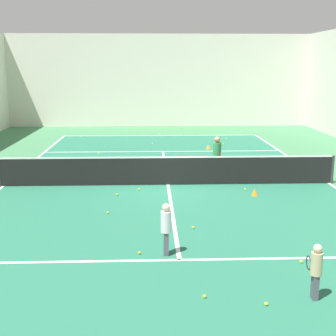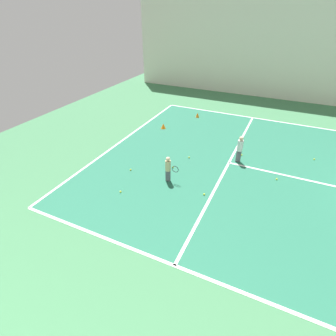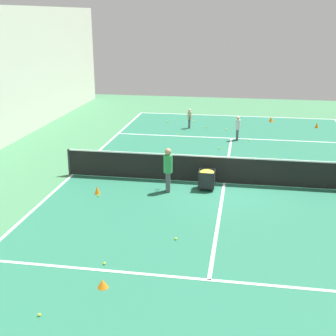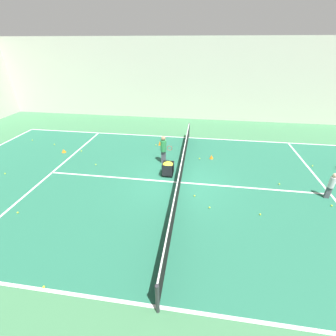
# 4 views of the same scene
# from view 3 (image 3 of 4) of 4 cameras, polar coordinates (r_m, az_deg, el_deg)

# --- Properties ---
(ground_plane) EXTENTS (38.05, 38.05, 0.00)m
(ground_plane) POSITION_cam_3_polar(r_m,az_deg,el_deg) (17.71, 6.88, -1.89)
(ground_plane) COLOR #3D754C
(court_playing_area) EXTENTS (11.99, 24.76, 0.00)m
(court_playing_area) POSITION_cam_3_polar(r_m,az_deg,el_deg) (17.71, 6.88, -1.88)
(court_playing_area) COLOR #23664C
(court_playing_area) RESTS_ON ground
(line_baseline_near) EXTENTS (11.99, 0.10, 0.00)m
(line_baseline_near) POSITION_cam_3_polar(r_m,az_deg,el_deg) (29.64, 8.17, 6.29)
(line_baseline_near) COLOR white
(line_baseline_near) RESTS_ON ground
(line_sideline_right) EXTENTS (0.10, 24.76, 0.00)m
(line_sideline_right) POSITION_cam_3_polar(r_m,az_deg,el_deg) (18.90, -11.57, -0.80)
(line_sideline_right) COLOR white
(line_sideline_right) RESTS_ON ground
(line_service_near) EXTENTS (11.99, 0.10, 0.00)m
(line_service_near) POSITION_cam_3_polar(r_m,az_deg,el_deg) (24.21, 7.75, 3.62)
(line_service_near) COLOR white
(line_service_near) RESTS_ON ground
(line_service_far) EXTENTS (11.99, 0.10, 0.00)m
(line_service_far) POSITION_cam_3_polar(r_m,az_deg,el_deg) (11.55, 5.02, -13.43)
(line_service_far) COLOR white
(line_service_far) RESTS_ON ground
(line_centre_service) EXTENTS (0.10, 13.62, 0.00)m
(line_centre_service) POSITION_cam_3_polar(r_m,az_deg,el_deg) (17.70, 6.88, -1.87)
(line_centre_service) COLOR white
(line_centre_service) RESTS_ON ground
(tennis_net) EXTENTS (12.29, 0.10, 1.06)m
(tennis_net) POSITION_cam_3_polar(r_m,az_deg,el_deg) (17.53, 6.95, -0.21)
(tennis_net) COLOR #2D2D33
(tennis_net) RESTS_ON ground
(player_near_baseline) EXTENTS (0.22, 0.54, 1.09)m
(player_near_baseline) POSITION_cam_3_polar(r_m,az_deg,el_deg) (26.06, 2.63, 6.21)
(player_near_baseline) COLOR #4C4C56
(player_near_baseline) RESTS_ON ground
(coach_at_net) EXTENTS (0.35, 0.65, 1.61)m
(coach_at_net) POSITION_cam_3_polar(r_m,az_deg,el_deg) (16.51, -0.00, 0.13)
(coach_at_net) COLOR #4C4C56
(coach_at_net) RESTS_ON ground
(child_midcourt) EXTENTS (0.25, 0.25, 1.24)m
(child_midcourt) POSITION_cam_3_polar(r_m,az_deg,el_deg) (23.72, 8.49, 5.03)
(child_midcourt) COLOR #4C4C56
(child_midcourt) RESTS_ON ground
(ball_cart) EXTENTS (0.57, 0.55, 0.73)m
(ball_cart) POSITION_cam_3_polar(r_m,az_deg,el_deg) (16.90, 4.75, -0.97)
(ball_cart) COLOR black
(ball_cart) RESTS_ON ground
(training_cone_0) EXTENTS (0.20, 0.20, 0.29)m
(training_cone_0) POSITION_cam_3_polar(r_m,az_deg,el_deg) (16.73, -8.62, -2.65)
(training_cone_0) COLOR orange
(training_cone_0) RESTS_ON ground
(training_cone_1) EXTENTS (0.22, 0.22, 0.30)m
(training_cone_1) POSITION_cam_3_polar(r_m,az_deg,el_deg) (27.52, 17.69, 5.01)
(training_cone_1) COLOR orange
(training_cone_1) RESTS_ON ground
(training_cone_2) EXTENTS (0.28, 0.28, 0.28)m
(training_cone_2) POSITION_cam_3_polar(r_m,az_deg,el_deg) (28.42, 12.47, 5.82)
(training_cone_2) COLOR orange
(training_cone_2) RESTS_ON ground
(training_cone_3) EXTENTS (0.26, 0.26, 0.21)m
(training_cone_3) POSITION_cam_3_polar(r_m,az_deg,el_deg) (11.28, -7.97, -13.78)
(training_cone_3) COLOR orange
(training_cone_3) RESTS_ON ground
(training_cone_4) EXTENTS (0.23, 0.23, 0.23)m
(training_cone_4) POSITION_cam_3_polar(r_m,az_deg,el_deg) (19.45, -1.31, 0.47)
(training_cone_4) COLOR orange
(training_cone_4) RESTS_ON ground
(tennis_ball_0) EXTENTS (0.07, 0.07, 0.07)m
(tennis_ball_0) POSITION_cam_3_polar(r_m,az_deg,el_deg) (25.93, 7.10, 4.70)
(tennis_ball_0) COLOR yellow
(tennis_ball_0) RESTS_ON ground
(tennis_ball_1) EXTENTS (0.07, 0.07, 0.07)m
(tennis_ball_1) POSITION_cam_3_polar(r_m,az_deg,el_deg) (23.84, 9.90, 3.35)
(tennis_ball_1) COLOR yellow
(tennis_ball_1) RESTS_ON ground
(tennis_ball_2) EXTENTS (0.07, 0.07, 0.07)m
(tennis_ball_2) POSITION_cam_3_polar(r_m,az_deg,el_deg) (18.37, 10.26, -1.18)
(tennis_ball_2) COLOR yellow
(tennis_ball_2) RESTS_ON ground
(tennis_ball_3) EXTENTS (0.07, 0.07, 0.07)m
(tennis_ball_3) POSITION_cam_3_polar(r_m,az_deg,el_deg) (27.65, -0.09, 5.69)
(tennis_ball_3) COLOR yellow
(tennis_ball_3) RESTS_ON ground
(tennis_ball_4) EXTENTS (0.07, 0.07, 0.07)m
(tennis_ball_4) POSITION_cam_3_polar(r_m,az_deg,el_deg) (18.79, -1.16, -0.43)
(tennis_ball_4) COLOR yellow
(tennis_ball_4) RESTS_ON ground
(tennis_ball_5) EXTENTS (0.07, 0.07, 0.07)m
(tennis_ball_5) POSITION_cam_3_polar(r_m,az_deg,el_deg) (10.67, -15.41, -16.86)
(tennis_ball_5) COLOR yellow
(tennis_ball_5) RESTS_ON ground
(tennis_ball_6) EXTENTS (0.07, 0.07, 0.07)m
(tennis_ball_6) POSITION_cam_3_polar(r_m,az_deg,el_deg) (24.68, 1.51, 4.13)
(tennis_ball_6) COLOR yellow
(tennis_ball_6) RESTS_ON ground
(tennis_ball_8) EXTENTS (0.07, 0.07, 0.07)m
(tennis_ball_8) POSITION_cam_3_polar(r_m,az_deg,el_deg) (19.01, 12.43, -0.65)
(tennis_ball_8) COLOR yellow
(tennis_ball_8) RESTS_ON ground
(tennis_ball_9) EXTENTS (0.07, 0.07, 0.07)m
(tennis_ball_9) POSITION_cam_3_polar(r_m,az_deg,el_deg) (16.52, -8.52, -3.33)
(tennis_ball_9) COLOR yellow
(tennis_ball_9) RESTS_ON ground
(tennis_ball_11) EXTENTS (0.07, 0.07, 0.07)m
(tennis_ball_11) POSITION_cam_3_polar(r_m,az_deg,el_deg) (22.22, 6.25, 2.43)
(tennis_ball_11) COLOR yellow
(tennis_ball_11) RESTS_ON ground
(tennis_ball_12) EXTENTS (0.07, 0.07, 0.07)m
(tennis_ball_12) POSITION_cam_3_polar(r_m,az_deg,el_deg) (13.33, 0.97, -8.61)
(tennis_ball_12) COLOR yellow
(tennis_ball_12) RESTS_ON ground
(tennis_ball_15) EXTENTS (0.07, 0.07, 0.07)m
(tennis_ball_15) POSITION_cam_3_polar(r_m,az_deg,el_deg) (12.22, -7.76, -11.44)
(tennis_ball_15) COLOR yellow
(tennis_ball_15) RESTS_ON ground
(tennis_ball_18) EXTENTS (0.07, 0.07, 0.07)m
(tennis_ball_18) POSITION_cam_3_polar(r_m,az_deg,el_deg) (27.91, 3.07, 5.78)
(tennis_ball_18) COLOR yellow
(tennis_ball_18) RESTS_ON ground
(tennis_ball_19) EXTENTS (0.07, 0.07, 0.07)m
(tennis_ball_19) POSITION_cam_3_polar(r_m,az_deg,el_deg) (20.91, 12.62, 1.07)
(tennis_ball_19) COLOR yellow
(tennis_ball_19) RESTS_ON ground
(tennis_ball_20) EXTENTS (0.07, 0.07, 0.07)m
(tennis_ball_20) POSITION_cam_3_polar(r_m,az_deg,el_deg) (26.32, 4.76, 4.97)
(tennis_ball_20) COLOR yellow
(tennis_ball_20) RESTS_ON ground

